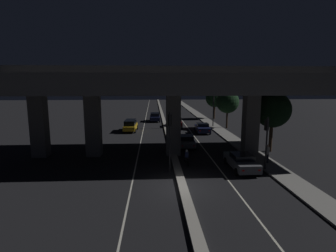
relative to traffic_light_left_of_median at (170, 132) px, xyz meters
name	(u,v)px	position (x,y,z in m)	size (l,w,h in m)	color
ground_plane	(183,188)	(0.73, -3.46, -3.50)	(200.00, 200.00, 0.00)	black
lane_line_left_inner	(145,120)	(-2.99, 31.54, -3.50)	(0.12, 126.00, 0.00)	beige
lane_line_right_inner	(182,120)	(4.44, 31.54, -3.50)	(0.12, 126.00, 0.00)	beige
median_divider	(164,120)	(0.73, 31.54, -3.40)	(0.65, 126.00, 0.20)	gray
sidewalk_right	(212,125)	(9.18, 24.54, -3.43)	(2.10, 126.00, 0.14)	gray
elevated_overpass	(171,86)	(0.50, 5.64, 3.63)	(33.74, 12.25, 9.19)	#5B5956
traffic_light_left_of_median	(170,132)	(0.00, 0.00, 0.00)	(0.30, 0.49, 5.14)	black
traffic_light_right_of_median	(266,134)	(8.23, 0.01, -0.31)	(0.30, 0.49, 4.66)	black
street_lamp	(212,97)	(8.67, 22.74, 1.68)	(1.97, 0.32, 8.92)	#2D2D30
car_grey_lead	(241,161)	(6.28, 0.35, -2.76)	(2.05, 4.70, 1.43)	#515459
car_grey_second	(186,141)	(2.54, 8.98, -2.79)	(2.09, 4.87, 1.35)	#515459
car_dark_blue_third	(202,128)	(6.06, 17.41, -2.76)	(2.13, 4.22, 1.48)	#141938
car_dark_red_fourth	(176,122)	(2.58, 23.42, -2.62)	(1.96, 4.02, 1.70)	#591414
car_taxi_yellow_lead_oncoming	(130,125)	(-4.92, 19.32, -2.53)	(2.08, 4.73, 1.80)	gold
car_dark_blue_second_oncoming	(155,117)	(-1.06, 29.81, -2.62)	(2.06, 4.44, 1.68)	#141938
motorcycle_black_filtering_near	(187,158)	(1.71, 2.08, -2.90)	(0.34, 1.98, 1.41)	black
pedestrian_on_sidewalk	(267,154)	(9.17, 1.72, -2.50)	(0.37, 0.37, 1.72)	black
roadside_tree_kerbside_near	(272,110)	(11.50, 6.18, 1.11)	(3.89, 3.89, 6.58)	#38281C
roadside_tree_kerbside_mid	(228,102)	(10.93, 21.41, 0.88)	(3.76, 3.76, 6.27)	#2D2116
roadside_tree_kerbside_far	(214,98)	(11.48, 33.08, 0.76)	(3.68, 3.68, 6.13)	#38281C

